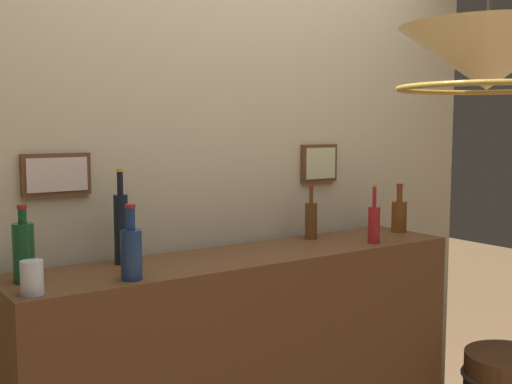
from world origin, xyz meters
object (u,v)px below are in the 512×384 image
liquor_bottle_amaro (374,223)px  liquor_bottle_scotch (311,220)px  liquor_bottle_mezcal (24,251)px  liquor_bottle_brandy (121,226)px  glass_tumbler_rocks (32,278)px  liquor_bottle_sherry (131,252)px  liquor_bottle_bourbon (399,215)px  pendant_lamp (487,60)px

liquor_bottle_amaro → liquor_bottle_scotch: bearing=124.4°
liquor_bottle_mezcal → liquor_bottle_brandy: bearing=12.6°
liquor_bottle_brandy → glass_tumbler_rocks: 0.47m
liquor_bottle_sherry → glass_tumbler_rocks: 0.32m
liquor_bottle_scotch → liquor_bottle_bourbon: bearing=-10.9°
glass_tumbler_rocks → pendant_lamp: bearing=-33.9°
liquor_bottle_mezcal → glass_tumbler_rocks: size_ratio=2.45×
liquor_bottle_sherry → liquor_bottle_scotch: (0.96, 0.24, -0.01)m
liquor_bottle_brandy → glass_tumbler_rocks: (-0.39, -0.25, -0.09)m
liquor_bottle_mezcal → pendant_lamp: 1.54m
liquor_bottle_scotch → pendant_lamp: 1.18m
pendant_lamp → liquor_bottle_bourbon: bearing=54.9°
liquor_bottle_brandy → glass_tumbler_rocks: size_ratio=3.41×
liquor_bottle_brandy → liquor_bottle_sherry: bearing=-105.3°
liquor_bottle_scotch → glass_tumbler_rocks: liquor_bottle_scotch is taller
liquor_bottle_bourbon → liquor_bottle_amaro: bearing=-155.5°
liquor_bottle_mezcal → liquor_bottle_sherry: bearing=-28.6°
liquor_bottle_sherry → liquor_bottle_brandy: size_ratio=0.71×
liquor_bottle_sherry → pendant_lamp: 1.25m
liquor_bottle_mezcal → liquor_bottle_scotch: (1.26, 0.08, -0.01)m
liquor_bottle_bourbon → pendant_lamp: (-0.64, -0.90, 0.61)m
glass_tumbler_rocks → pendant_lamp: size_ratio=0.20×
liquor_bottle_sherry → liquor_bottle_bourbon: bearing=6.2°
liquor_bottle_mezcal → glass_tumbler_rocks: liquor_bottle_mezcal is taller
liquor_bottle_scotch → pendant_lamp: bearing=-99.6°
liquor_bottle_sherry → liquor_bottle_scotch: size_ratio=1.04×
liquor_bottle_amaro → liquor_bottle_bourbon: bearing=24.5°
liquor_bottle_scotch → liquor_bottle_brandy: bearing=180.0°
liquor_bottle_scotch → liquor_bottle_sherry: bearing=-165.7°
liquor_bottle_mezcal → liquor_bottle_bourbon: (1.73, -0.01, -0.02)m
liquor_bottle_bourbon → liquor_bottle_mezcal: bearing=179.7°
liquor_bottle_bourbon → liquor_bottle_scotch: bearing=169.1°
liquor_bottle_mezcal → pendant_lamp: size_ratio=0.48×
liquor_bottle_mezcal → liquor_bottle_brandy: (0.37, 0.08, 0.04)m
liquor_bottle_amaro → glass_tumbler_rocks: (-1.44, -0.01, -0.04)m
liquor_bottle_sherry → liquor_bottle_bourbon: 1.44m
liquor_bottle_amaro → liquor_bottle_mezcal: 1.43m
liquor_bottle_bourbon → liquor_bottle_brandy: (-1.36, 0.09, 0.06)m
liquor_bottle_amaro → liquor_bottle_scotch: 0.28m
liquor_bottle_bourbon → pendant_lamp: size_ratio=0.44×
glass_tumbler_rocks → liquor_bottle_sherry: bearing=0.3°
liquor_bottle_brandy → pendant_lamp: 1.35m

